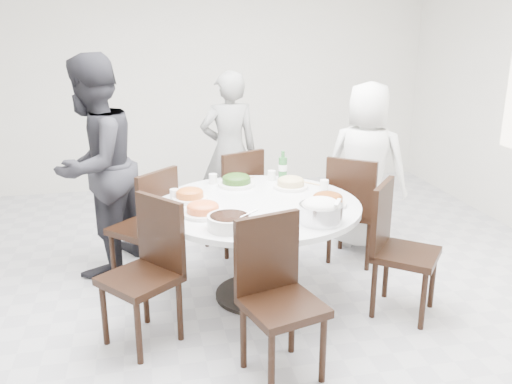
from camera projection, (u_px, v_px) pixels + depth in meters
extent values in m
cube|color=silver|center=(235.00, 293.00, 4.20)|extent=(6.00, 6.00, 0.01)
cube|color=silver|center=(191.00, 75.00, 6.58)|extent=(6.00, 0.01, 2.80)
cylinder|color=white|center=(257.00, 251.00, 4.05)|extent=(1.50, 1.50, 0.75)
cube|color=black|center=(355.00, 208.00, 4.67)|extent=(0.59, 0.59, 0.95)
cube|color=black|center=(232.00, 199.00, 4.90)|extent=(0.55, 0.55, 0.95)
cube|color=black|center=(142.00, 226.00, 4.26)|extent=(0.59, 0.59, 0.95)
cube|color=black|center=(140.00, 276.00, 3.42)|extent=(0.59, 0.59, 0.95)
cube|color=black|center=(283.00, 303.00, 3.09)|extent=(0.52, 0.52, 0.95)
cube|color=black|center=(407.00, 251.00, 3.79)|extent=(0.59, 0.59, 0.95)
imported|color=white|center=(366.00, 167.00, 4.88)|extent=(0.89, 0.83, 1.53)
imported|color=black|center=(229.00, 151.00, 5.37)|extent=(0.60, 0.41, 1.57)
imported|color=#222227|center=(95.00, 167.00, 4.37)|extent=(1.02, 1.09, 1.79)
cylinder|color=white|center=(236.00, 181.00, 4.35)|extent=(0.29, 0.29, 0.08)
cylinder|color=white|center=(291.00, 184.00, 4.28)|extent=(0.27, 0.27, 0.07)
cylinder|color=white|center=(190.00, 196.00, 3.99)|extent=(0.26, 0.26, 0.07)
cylinder|color=white|center=(328.00, 201.00, 3.88)|extent=(0.27, 0.27, 0.07)
cylinder|color=white|center=(203.00, 210.00, 3.68)|extent=(0.28, 0.28, 0.07)
cylinder|color=silver|center=(321.00, 213.00, 3.54)|extent=(0.29, 0.29, 0.12)
cylinder|color=white|center=(229.00, 222.00, 3.44)|extent=(0.28, 0.28, 0.09)
cylinder|color=#29672F|center=(283.00, 166.00, 4.48)|extent=(0.07, 0.07, 0.25)
cylinder|color=white|center=(241.00, 175.00, 4.51)|extent=(0.07, 0.07, 0.08)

